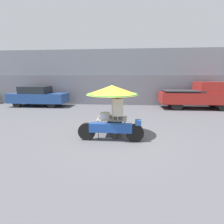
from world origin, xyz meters
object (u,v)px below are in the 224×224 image
parked_car (38,96)px  pickup_truck (198,96)px  vendor_person (118,113)px  vendor_motorcycle_cart (112,98)px

parked_car → pickup_truck: 11.92m
vendor_person → parked_car: (-6.61, 6.67, -0.17)m
vendor_person → parked_car: bearing=134.8°
vendor_person → pickup_truck: (5.31, 6.69, -0.01)m
vendor_motorcycle_cart → parked_car: size_ratio=0.54×
vendor_motorcycle_cart → vendor_person: 0.61m
vendor_motorcycle_cart → vendor_person: vendor_motorcycle_cart is taller
vendor_motorcycle_cart → parked_car: 9.11m
pickup_truck → vendor_motorcycle_cart: bearing=-130.5°
vendor_person → parked_car: 9.39m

